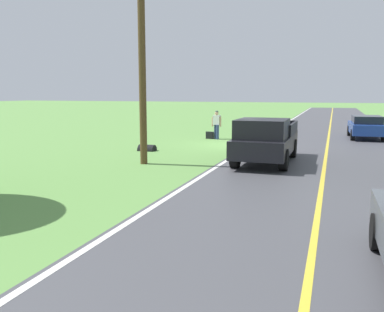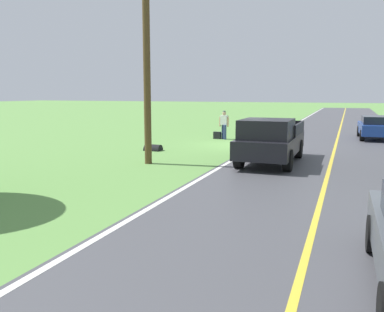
{
  "view_description": "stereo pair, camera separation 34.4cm",
  "coord_description": "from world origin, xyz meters",
  "px_view_note": "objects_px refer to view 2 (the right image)",
  "views": [
    {
      "loc": [
        -5.09,
        21.6,
        2.81
      ],
      "look_at": [
        -1.58,
        11.43,
        1.15
      ],
      "focal_mm": 38.35,
      "sensor_mm": 36.0,
      "label": 1
    },
    {
      "loc": [
        -5.41,
        21.48,
        2.81
      ],
      "look_at": [
        -1.58,
        11.43,
        1.15
      ],
      "focal_mm": 38.35,
      "sensor_mm": 36.0,
      "label": 2
    }
  ],
  "objects_px": {
    "pickup_truck_passing": "(270,140)",
    "utility_pole_roadside": "(147,58)",
    "sedan_near_oncoming": "(376,127)",
    "hitchhiker_walking": "(224,123)",
    "suitcase_carried": "(217,135)"
  },
  "relations": [
    {
      "from": "utility_pole_roadside",
      "to": "hitchhiker_walking",
      "type": "bearing_deg",
      "value": -92.21
    },
    {
      "from": "pickup_truck_passing",
      "to": "utility_pole_roadside",
      "type": "xyz_separation_m",
      "value": [
        4.55,
        1.74,
        3.15
      ]
    },
    {
      "from": "suitcase_carried",
      "to": "utility_pole_roadside",
      "type": "bearing_deg",
      "value": 5.44
    },
    {
      "from": "hitchhiker_walking",
      "to": "sedan_near_oncoming",
      "type": "distance_m",
      "value": 9.25
    },
    {
      "from": "pickup_truck_passing",
      "to": "utility_pole_roadside",
      "type": "height_order",
      "value": "utility_pole_roadside"
    },
    {
      "from": "pickup_truck_passing",
      "to": "sedan_near_oncoming",
      "type": "bearing_deg",
      "value": -112.01
    },
    {
      "from": "hitchhiker_walking",
      "to": "pickup_truck_passing",
      "type": "relative_size",
      "value": 0.32
    },
    {
      "from": "pickup_truck_passing",
      "to": "sedan_near_oncoming",
      "type": "xyz_separation_m",
      "value": [
        -4.46,
        -11.03,
        -0.21
      ]
    },
    {
      "from": "sedan_near_oncoming",
      "to": "utility_pole_roadside",
      "type": "bearing_deg",
      "value": 54.79
    },
    {
      "from": "pickup_truck_passing",
      "to": "hitchhiker_walking",
      "type": "bearing_deg",
      "value": -61.56
    },
    {
      "from": "pickup_truck_passing",
      "to": "utility_pole_roadside",
      "type": "bearing_deg",
      "value": 20.87
    },
    {
      "from": "pickup_truck_passing",
      "to": "utility_pole_roadside",
      "type": "relative_size",
      "value": 0.66
    },
    {
      "from": "suitcase_carried",
      "to": "hitchhiker_walking",
      "type": "bearing_deg",
      "value": 100.86
    },
    {
      "from": "sedan_near_oncoming",
      "to": "utility_pole_roadside",
      "type": "height_order",
      "value": "utility_pole_roadside"
    },
    {
      "from": "pickup_truck_passing",
      "to": "sedan_near_oncoming",
      "type": "distance_m",
      "value": 11.9
    }
  ]
}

